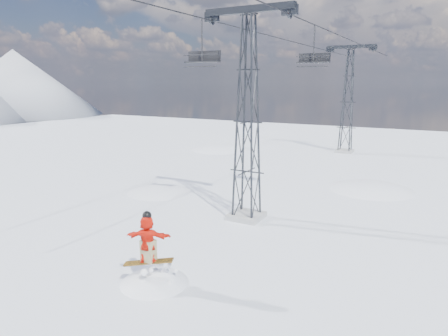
% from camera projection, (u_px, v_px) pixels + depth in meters
% --- Properties ---
extents(ground, '(120.00, 120.00, 0.00)m').
position_uv_depth(ground, '(144.00, 273.00, 16.28)').
color(ground, white).
rests_on(ground, ground).
extents(snow_terrain, '(39.00, 37.00, 22.00)m').
position_uv_depth(snow_terrain, '(253.00, 263.00, 38.73)').
color(snow_terrain, white).
rests_on(snow_terrain, ground).
extents(lift_tower_near, '(5.20, 1.80, 11.43)m').
position_uv_depth(lift_tower_near, '(248.00, 123.00, 21.60)').
color(lift_tower_near, '#999999').
rests_on(lift_tower_near, ground).
extents(lift_tower_far, '(5.20, 1.80, 11.43)m').
position_uv_depth(lift_tower_far, '(348.00, 102.00, 43.00)').
color(lift_tower_far, '#999999').
rests_on(lift_tower_far, ground).
extents(haul_cables, '(4.46, 51.00, 0.06)m').
position_uv_depth(haul_cables, '(314.00, 39.00, 30.31)').
color(haul_cables, black).
rests_on(haul_cables, ground).
extents(snowboarder_jump, '(4.40, 4.40, 6.93)m').
position_uv_depth(snowboarder_jump, '(156.00, 320.00, 15.78)').
color(snowboarder_jump, white).
rests_on(snowboarder_jump, ground).
extents(lift_chair_near, '(1.99, 0.57, 2.47)m').
position_uv_depth(lift_chair_near, '(203.00, 58.00, 21.08)').
color(lift_chair_near, black).
rests_on(lift_chair_near, ground).
extents(lift_chair_mid, '(1.91, 0.55, 2.37)m').
position_uv_depth(lift_chair_mid, '(314.00, 59.00, 23.55)').
color(lift_chair_mid, black).
rests_on(lift_chair_mid, ground).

